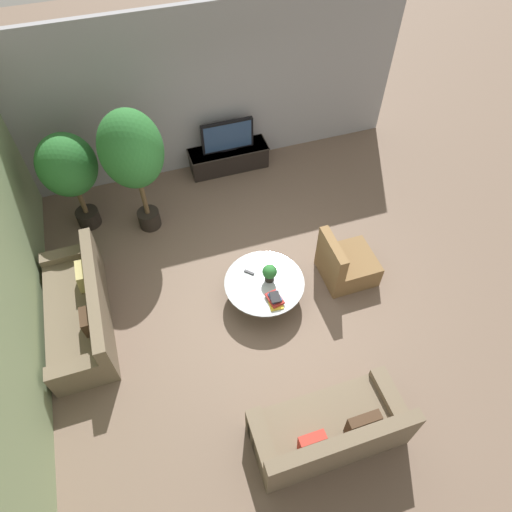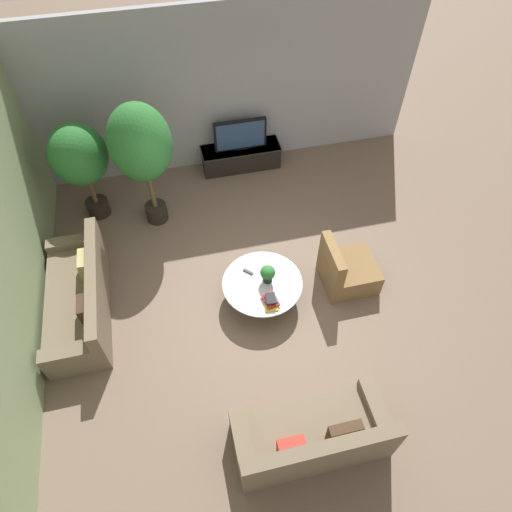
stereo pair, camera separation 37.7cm
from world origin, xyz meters
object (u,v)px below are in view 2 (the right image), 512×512
at_px(couch_near_entry, 312,437).
at_px(potted_palm_tall, 79,158).
at_px(media_console, 241,157).
at_px(potted_palm_corner, 141,146).
at_px(coffee_table, 262,287).
at_px(couch_by_wall, 80,299).
at_px(television, 240,135).
at_px(armchair_wicker, 346,271).
at_px(potted_plant_tabletop, 268,273).

distance_m(couch_near_entry, potted_palm_tall, 5.41).
relative_size(media_console, potted_palm_corner, 0.66).
height_order(coffee_table, couch_by_wall, couch_by_wall).
xyz_separation_m(couch_by_wall, couch_near_entry, (2.73, -2.67, 0.00)).
height_order(television, coffee_table, television).
relative_size(media_console, coffee_table, 1.26).
distance_m(couch_near_entry, armchair_wicker, 2.61).
height_order(television, couch_by_wall, television).
bearing_deg(couch_by_wall, coffee_table, 81.60).
bearing_deg(media_console, television, -90.00).
height_order(media_console, potted_palm_corner, potted_palm_corner).
relative_size(coffee_table, potted_palm_tall, 0.66).
distance_m(coffee_table, couch_near_entry, 2.28).
bearing_deg(armchair_wicker, couch_near_entry, 150.75).
relative_size(media_console, potted_palm_tall, 0.83).
bearing_deg(coffee_table, potted_plant_tabletop, 14.38).
bearing_deg(television, potted_palm_corner, -148.81).
bearing_deg(coffee_table, couch_near_entry, -88.30).
xyz_separation_m(couch_near_entry, armchair_wicker, (1.28, 2.28, -0.01)).
relative_size(television, potted_plant_tabletop, 3.20).
xyz_separation_m(media_console, potted_palm_corner, (-1.74, -1.05, 1.35)).
distance_m(media_console, couch_near_entry, 5.39).
bearing_deg(potted_palm_tall, potted_plant_tabletop, -43.93).
bearing_deg(coffee_table, television, 83.94).
relative_size(couch_by_wall, potted_palm_tall, 1.18).
distance_m(armchair_wicker, potted_plant_tabletop, 1.29).
bearing_deg(media_console, potted_plant_tabletop, -94.51).
xyz_separation_m(coffee_table, potted_plant_tabletop, (0.09, 0.02, 0.28)).
xyz_separation_m(coffee_table, potted_palm_tall, (-2.41, 2.43, 0.98)).
relative_size(television, potted_palm_corner, 0.43).
bearing_deg(media_console, potted_palm_tall, -166.07).
bearing_deg(potted_palm_tall, couch_by_wall, -97.07).
distance_m(couch_by_wall, potted_palm_corner, 2.46).
height_order(couch_by_wall, potted_palm_tall, potted_palm_tall).
height_order(couch_by_wall, armchair_wicker, armchair_wicker).
xyz_separation_m(television, couch_by_wall, (-3.00, -2.72, -0.46)).
distance_m(couch_by_wall, potted_palm_tall, 2.27).
bearing_deg(armchair_wicker, potted_plant_tabletop, 89.09).
relative_size(television, armchair_wicker, 1.14).
distance_m(potted_palm_tall, potted_plant_tabletop, 3.54).
height_order(potted_palm_tall, potted_plant_tabletop, potted_palm_tall).
height_order(television, armchair_wicker, television).
bearing_deg(potted_palm_corner, couch_near_entry, -71.17).
bearing_deg(couch_near_entry, potted_plant_tabletop, -90.48).
bearing_deg(potted_palm_corner, potted_plant_tabletop, -53.67).
xyz_separation_m(couch_by_wall, armchair_wicker, (4.01, -0.39, -0.01)).
xyz_separation_m(television, potted_palm_corner, (-1.74, -1.05, 0.84)).
bearing_deg(couch_near_entry, television, -92.79).
bearing_deg(armchair_wicker, potted_palm_tall, 57.12).
bearing_deg(couch_near_entry, couch_by_wall, -44.31).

